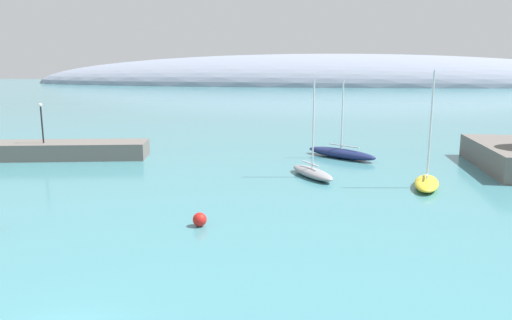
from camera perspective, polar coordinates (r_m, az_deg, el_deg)
breakwater_rocks at (r=55.95m, az=-25.90°, el=1.02°), size 25.99×9.45×1.72m
distant_ridge at (r=248.17m, az=7.92°, el=8.87°), size 306.86×76.65×30.21m
sailboat_yellow_near_shore at (r=40.76m, az=19.57°, el=-2.46°), size 2.92×5.77×9.29m
sailboat_navy_mid_mooring at (r=51.55m, az=10.03°, el=0.84°), size 7.92×6.68×8.12m
sailboat_grey_outer_mooring at (r=42.35m, az=6.68°, el=-1.41°), size 4.76×6.15×8.45m
mooring_buoy_red at (r=29.68m, az=-6.69°, el=-7.02°), size 0.86×0.86×0.86m
harbor_lamp_post at (r=54.11m, az=-24.07°, el=4.51°), size 0.36×0.36×4.11m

